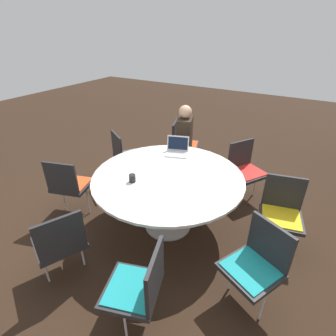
{
  "coord_description": "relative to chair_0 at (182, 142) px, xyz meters",
  "views": [
    {
      "loc": [
        2.23,
        1.31,
        2.26
      ],
      "look_at": [
        0.0,
        0.0,
        0.84
      ],
      "focal_mm": 28.0,
      "sensor_mm": 36.0,
      "label": 1
    }
  ],
  "objects": [
    {
      "name": "chair_2",
      "position": [
        1.91,
        -0.62,
        0.0
      ],
      "size": [
        0.53,
        0.54,
        0.84
      ],
      "rotation": [
        0.0,
        0.0,
        8.16
      ],
      "color": "#262628",
      "rests_on": "ground_plane"
    },
    {
      "name": "chair_0",
      "position": [
        0.0,
        0.0,
        0.0
      ],
      "size": [
        0.55,
        0.54,
        0.84
      ],
      "rotation": [
        0.0,
        0.0,
        6.62
      ],
      "color": "#262628",
      "rests_on": "ground_plane"
    },
    {
      "name": "conference_table",
      "position": [
        1.46,
        0.58,
        0.14
      ],
      "size": [
        1.74,
        1.74,
        0.74
      ],
      "color": "#B7B7BC",
      "rests_on": "ground_plane"
    },
    {
      "name": "laptop",
      "position": [
        0.88,
        0.38,
        0.29
      ],
      "size": [
        0.33,
        0.36,
        0.21
      ],
      "rotation": [
        0.0,
        0.0,
        1.9
      ],
      "color": "silver",
      "rests_on": "conference_table"
    },
    {
      "name": "person_0",
      "position": [
        0.2,
        0.16,
        0.2
      ],
      "size": [
        0.41,
        0.34,
        1.19
      ],
      "rotation": [
        0.0,
        0.0,
        6.62
      ],
      "color": "#2D2319",
      "rests_on": "ground_plane"
    },
    {
      "name": "chair_7",
      "position": [
        0.34,
        1.19,
        0.0
      ],
      "size": [
        0.59,
        0.59,
        0.84
      ],
      "rotation": [
        0.0,
        0.0,
        12.02
      ],
      "color": "#262628",
      "rests_on": "ground_plane"
    },
    {
      "name": "coffee_cup",
      "position": [
        1.77,
        0.3,
        0.28
      ],
      "size": [
        0.07,
        0.07,
        0.09
      ],
      "color": "black",
      "rests_on": "conference_table"
    },
    {
      "name": "ground_plane",
      "position": [
        1.46,
        0.58,
        -0.5
      ],
      "size": [
        16.0,
        16.0,
        0.0
      ],
      "primitive_type": "plane",
      "color": "black"
    },
    {
      "name": "chair_3",
      "position": [
        2.65,
        0.11,
        0.0
      ],
      "size": [
        0.57,
        0.56,
        0.84
      ],
      "rotation": [
        0.0,
        0.0,
        9.0
      ],
      "color": "#262628",
      "rests_on": "ground_plane"
    },
    {
      "name": "chair_5",
      "position": [
        1.97,
        1.75,
        0.0
      ],
      "size": [
        0.57,
        0.58,
        0.84
      ],
      "rotation": [
        0.0,
        0.0,
        10.54
      ],
      "color": "#262628",
      "rests_on": "ground_plane"
    },
    {
      "name": "chair_4",
      "position": [
        2.66,
        1.02,
        0.0
      ],
      "size": [
        0.55,
        0.53,
        0.84
      ],
      "rotation": [
        0.0,
        0.0,
        9.73
      ],
      "color": "#262628",
      "rests_on": "ground_plane"
    },
    {
      "name": "chair_6",
      "position": [
        1.11,
        1.8,
        0.0
      ],
      "size": [
        0.51,
        0.52,
        0.84
      ],
      "rotation": [
        0.0,
        0.0,
        11.22
      ],
      "color": "#262628",
      "rests_on": "ground_plane"
    },
    {
      "name": "chair_1",
      "position": [
        0.86,
        -0.54,
        0.0
      ],
      "size": [
        0.59,
        0.59,
        0.84
      ],
      "rotation": [
        0.0,
        0.0,
        7.31
      ],
      "color": "#262628",
      "rests_on": "ground_plane"
    }
  ]
}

